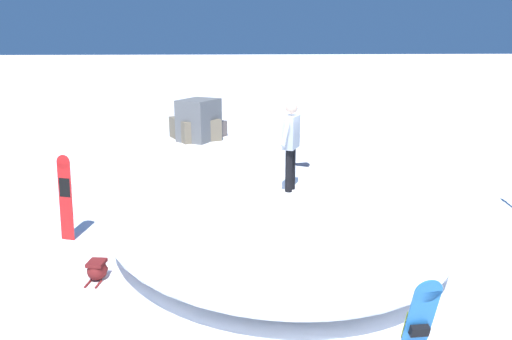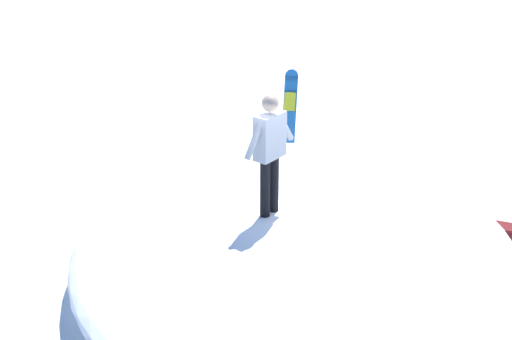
% 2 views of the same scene
% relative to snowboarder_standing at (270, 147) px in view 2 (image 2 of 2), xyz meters
% --- Properties ---
extents(ground, '(240.00, 240.00, 0.00)m').
position_rel_snowboarder_standing_xyz_m(ground, '(-0.89, -0.28, -1.97)').
color(ground, white).
extents(snow_mound, '(7.72, 8.57, 0.96)m').
position_rel_snowboarder_standing_xyz_m(snow_mound, '(-0.34, -0.12, -1.49)').
color(snow_mound, white).
rests_on(snow_mound, ground).
extents(snowboarder_standing, '(0.53, 0.98, 1.74)m').
position_rel_snowboarder_standing_xyz_m(snowboarder_standing, '(0.00, 0.00, 0.00)').
color(snowboarder_standing, black).
rests_on(snowboarder_standing, snow_mound).
extents(snowboard_primary_upright, '(0.29, 0.50, 1.67)m').
position_rel_snowboarder_standing_xyz_m(snowboard_primary_upright, '(0.56, -4.87, -1.11)').
color(snowboard_primary_upright, '#2672BF').
rests_on(snowboard_primary_upright, ground).
extents(backpack_far, '(0.37, 0.55, 0.33)m').
position_rel_snowboarder_standing_xyz_m(backpack_far, '(-3.42, -1.57, -1.80)').
color(backpack_far, maroon).
rests_on(backpack_far, ground).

